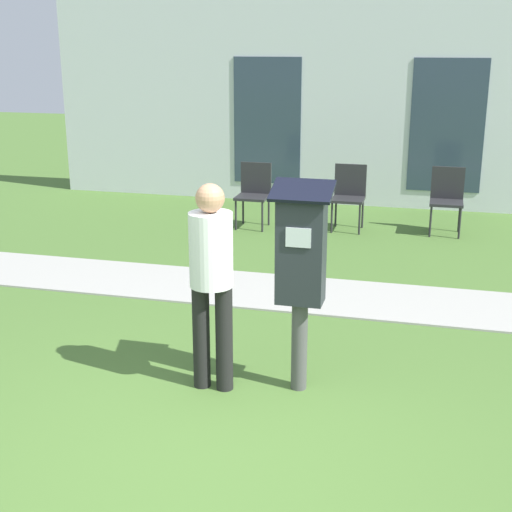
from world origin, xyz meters
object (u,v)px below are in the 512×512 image
(parking_meter, at_px, (301,261))
(outdoor_chair_left, at_px, (254,190))
(outdoor_chair_middle, at_px, (349,192))
(outdoor_chair_right, at_px, (447,195))
(person_standing, at_px, (211,272))

(parking_meter, height_order, outdoor_chair_left, parking_meter)
(parking_meter, bearing_deg, outdoor_chair_middle, 93.05)
(parking_meter, relative_size, outdoor_chair_middle, 1.77)
(outdoor_chair_middle, relative_size, outdoor_chair_right, 1.00)
(parking_meter, distance_m, outdoor_chair_middle, 4.93)
(parking_meter, distance_m, outdoor_chair_right, 5.15)
(outdoor_chair_left, relative_size, outdoor_chair_middle, 1.00)
(person_standing, distance_m, outdoor_chair_left, 4.97)
(parking_meter, height_order, person_standing, parking_meter)
(parking_meter, relative_size, outdoor_chair_right, 1.77)
(outdoor_chair_left, relative_size, outdoor_chair_right, 1.00)
(person_standing, distance_m, outdoor_chair_middle, 5.08)
(outdoor_chair_left, height_order, outdoor_chair_right, same)
(outdoor_chair_left, xyz_separation_m, outdoor_chair_middle, (1.32, 0.18, 0.00))
(outdoor_chair_middle, xyz_separation_m, outdoor_chair_right, (1.32, 0.12, 0.00))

